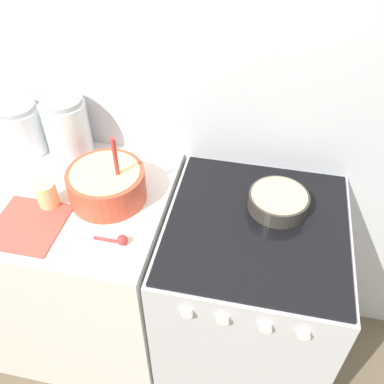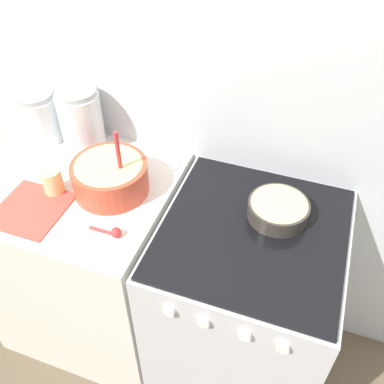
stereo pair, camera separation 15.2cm
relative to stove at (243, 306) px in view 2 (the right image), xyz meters
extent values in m
cube|color=silver|center=(-0.34, 0.36, 0.73)|extent=(4.53, 0.05, 2.40)
cube|color=silver|center=(-0.72, 0.00, 0.00)|extent=(0.76, 0.66, 0.93)
cube|color=silver|center=(0.00, 0.00, -0.01)|extent=(0.64, 0.66, 0.92)
cube|color=black|center=(0.00, 0.00, 0.46)|extent=(0.62, 0.64, 0.01)
cylinder|color=white|center=(-0.18, -0.34, 0.39)|extent=(0.04, 0.02, 0.04)
cylinder|color=white|center=(-0.06, -0.34, 0.39)|extent=(0.04, 0.02, 0.04)
cylinder|color=white|center=(0.06, -0.34, 0.39)|extent=(0.04, 0.02, 0.04)
cylinder|color=white|center=(0.18, -0.34, 0.39)|extent=(0.04, 0.02, 0.04)
cylinder|color=#D84C33|center=(-0.55, 0.02, 0.52)|extent=(0.28, 0.28, 0.12)
cylinder|color=#EFDB8C|center=(-0.55, 0.02, 0.55)|extent=(0.25, 0.25, 0.07)
cylinder|color=red|center=(-0.50, 0.02, 0.61)|extent=(0.02, 0.02, 0.25)
cylinder|color=#38332D|center=(0.06, 0.10, 0.50)|extent=(0.21, 0.21, 0.06)
cylinder|color=#EFDB8C|center=(0.06, 0.10, 0.50)|extent=(0.20, 0.20, 0.05)
cylinder|color=silver|center=(-0.98, 0.22, 0.56)|extent=(0.18, 0.18, 0.19)
cylinder|color=tan|center=(-0.98, 0.22, 0.52)|extent=(0.16, 0.16, 0.12)
cylinder|color=#B2B2B7|center=(-0.98, 0.22, 0.67)|extent=(0.16, 0.16, 0.02)
cylinder|color=silver|center=(-0.77, 0.22, 0.59)|extent=(0.17, 0.17, 0.25)
cylinder|color=silver|center=(-0.77, 0.22, 0.54)|extent=(0.15, 0.15, 0.15)
cylinder|color=#B2B2B7|center=(-0.77, 0.22, 0.72)|extent=(0.15, 0.15, 0.02)
cylinder|color=beige|center=(-0.74, -0.06, 0.52)|extent=(0.07, 0.07, 0.10)
cube|color=#CC4C3F|center=(-0.77, -0.17, 0.47)|extent=(0.24, 0.25, 0.01)
cylinder|color=red|center=(-0.48, -0.18, 0.47)|extent=(0.09, 0.01, 0.01)
sphere|color=red|center=(-0.43, -0.18, 0.48)|extent=(0.04, 0.04, 0.04)
camera|label=1|loc=(-0.02, -1.03, 1.55)|focal=40.00mm
camera|label=2|loc=(0.13, -0.99, 1.55)|focal=40.00mm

